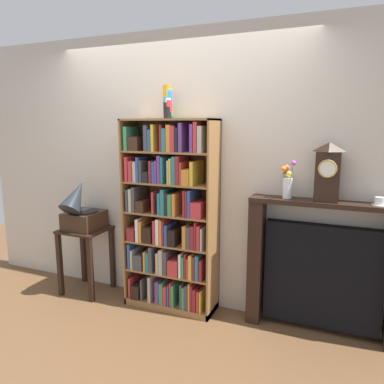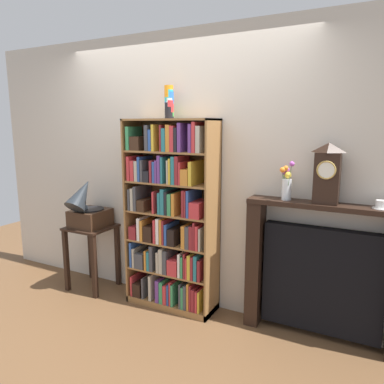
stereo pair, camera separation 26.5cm
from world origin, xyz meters
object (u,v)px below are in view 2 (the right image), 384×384
fireplace_mantel (322,274)px  flower_vase (286,183)px  gramophone (87,208)px  teacup_with_saucer (381,205)px  cup_stack (169,102)px  side_table_left (92,244)px  mantel_clock (327,173)px  bookshelf (171,221)px

fireplace_mantel → flower_vase: flower_vase is taller
gramophone → teacup_with_saucer: bearing=3.4°
cup_stack → side_table_left: size_ratio=0.43×
mantel_clock → flower_vase: 0.32m
fireplace_mantel → teacup_with_saucer: teacup_with_saucer is taller
fireplace_mantel → teacup_with_saucer: size_ratio=9.87×
bookshelf → cup_stack: 1.10m
bookshelf → mantel_clock: (1.35, 0.07, 0.53)m
cup_stack → teacup_with_saucer: size_ratio=2.37×
side_table_left → flower_vase: (2.01, 0.12, 0.80)m
cup_stack → teacup_with_saucer: 1.93m
gramophone → teacup_with_saucer: gramophone is taller
side_table_left → teacup_with_saucer: teacup_with_saucer is taller
cup_stack → gramophone: size_ratio=0.53×
bookshelf → side_table_left: bookshelf is taller
side_table_left → flower_vase: size_ratio=2.13×
teacup_with_saucer → fireplace_mantel: bearing=177.3°
side_table_left → fireplace_mantel: size_ratio=0.56×
cup_stack → side_table_left: 1.73m
mantel_clock → fireplace_mantel: bearing=70.6°
bookshelf → cup_stack: (-0.04, 0.05, 1.10)m
fireplace_mantel → teacup_with_saucer: 0.72m
mantel_clock → teacup_with_saucer: size_ratio=3.78×
gramophone → mantel_clock: mantel_clock is taller
fireplace_mantel → mantel_clock: (-0.01, -0.02, 0.82)m
gramophone → flower_vase: flower_vase is taller
teacup_with_saucer → cup_stack: bearing=-179.4°
flower_vase → side_table_left: bearing=-176.7°
bookshelf → mantel_clock: 1.46m
side_table_left → bookshelf: bearing=2.8°
cup_stack → flower_vase: cup_stack is taller
mantel_clock → bookshelf: bearing=-177.2°
bookshelf → teacup_with_saucer: bookshelf is taller
fireplace_mantel → mantel_clock: mantel_clock is taller
gramophone → flower_vase: 2.05m
bookshelf → teacup_with_saucer: size_ratio=14.49×
fireplace_mantel → mantel_clock: size_ratio=2.61×
gramophone → fireplace_mantel: 2.35m
side_table_left → flower_vase: bearing=3.3°
gramophone → mantel_clock: (2.31, 0.16, 0.49)m
side_table_left → gramophone: bearing=-90.0°
fireplace_mantel → mantel_clock: 0.82m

